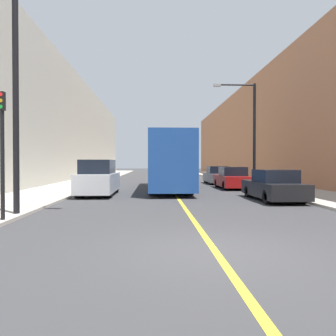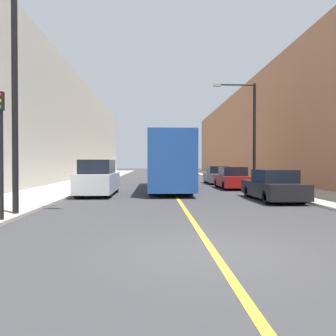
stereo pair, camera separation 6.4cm
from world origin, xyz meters
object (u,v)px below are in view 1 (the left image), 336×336
(car_right_mid, at_px, (232,179))
(street_lamp_left, at_px, (24,83))
(car_right_near, at_px, (273,186))
(car_right_far, at_px, (217,176))
(street_lamp_right, at_px, (250,127))
(traffic_light, at_px, (2,150))
(parked_suv_left, at_px, (98,179))
(bus, at_px, (168,162))

(car_right_mid, relative_size, street_lamp_left, 0.57)
(car_right_near, distance_m, car_right_far, 12.52)
(street_lamp_right, distance_m, traffic_light, 17.23)
(car_right_mid, bearing_deg, parked_suv_left, -153.85)
(bus, relative_size, street_lamp_right, 1.61)
(street_lamp_left, bearing_deg, car_right_near, 23.10)
(car_right_near, distance_m, street_lamp_right, 8.20)
(car_right_far, relative_size, street_lamp_left, 0.56)
(parked_suv_left, bearing_deg, car_right_far, 48.15)
(street_lamp_left, bearing_deg, traffic_light, -98.48)
(car_right_far, height_order, traffic_light, traffic_light)
(parked_suv_left, height_order, traffic_light, traffic_light)
(street_lamp_right, bearing_deg, car_right_near, -98.16)
(car_right_near, height_order, street_lamp_left, street_lamp_left)
(parked_suv_left, relative_size, street_lamp_left, 0.65)
(car_right_mid, height_order, street_lamp_right, street_lamp_right)
(street_lamp_left, bearing_deg, bus, 63.89)
(parked_suv_left, relative_size, car_right_far, 1.15)
(street_lamp_right, bearing_deg, traffic_light, -131.51)
(car_right_mid, bearing_deg, car_right_near, -87.89)
(street_lamp_left, bearing_deg, parked_suv_left, 80.23)
(bus, relative_size, parked_suv_left, 2.39)
(parked_suv_left, bearing_deg, car_right_near, -18.37)
(car_right_far, bearing_deg, traffic_light, -119.01)
(car_right_near, bearing_deg, street_lamp_right, 81.84)
(street_lamp_left, xyz_separation_m, street_lamp_right, (11.15, 11.57, -0.15))
(bus, xyz_separation_m, street_lamp_right, (5.83, 0.72, 2.44))
(parked_suv_left, distance_m, street_lamp_right, 11.33)
(car_right_near, bearing_deg, bus, 126.17)
(car_right_near, relative_size, street_lamp_right, 0.63)
(car_right_near, xyz_separation_m, traffic_light, (-10.29, -5.54, 1.52))
(car_right_near, distance_m, car_right_mid, 7.17)
(parked_suv_left, distance_m, street_lamp_left, 8.18)
(bus, xyz_separation_m, street_lamp_left, (-5.32, -10.86, 2.59))
(street_lamp_right, bearing_deg, car_right_mid, -175.49)
(car_right_near, relative_size, car_right_far, 1.09)
(parked_suv_left, relative_size, car_right_near, 1.06)
(street_lamp_left, distance_m, street_lamp_right, 16.07)
(car_right_mid, distance_m, street_lamp_right, 3.87)
(street_lamp_right, height_order, traffic_light, street_lamp_right)
(bus, distance_m, car_right_near, 8.20)
(bus, height_order, traffic_light, traffic_light)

